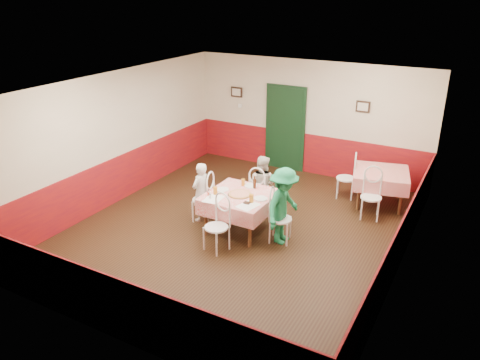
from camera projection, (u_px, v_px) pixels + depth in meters
The scene contains 39 objects.
floor at pixel (240, 229), 9.14m from camera, with size 7.00×7.00×0.00m, color black.
ceiling at pixel (240, 86), 8.06m from camera, with size 7.00×7.00×0.00m, color white.
back_wall at pixel (309, 118), 11.43m from camera, with size 6.00×0.10×2.80m, color beige.
front_wall at pixel (103, 248), 5.77m from camera, with size 6.00×0.10×2.80m, color beige.
left_wall at pixel (117, 138), 9.94m from camera, with size 0.10×7.00×2.80m, color beige.
right_wall at pixel (409, 194), 7.26m from camera, with size 0.10×7.00×2.80m, color beige.
wainscot_back at pixel (307, 153), 11.77m from camera, with size 6.00×0.03×1.00m, color maroon.
wainscot_front at pixel (112, 307), 6.13m from camera, with size 6.00×0.03×1.00m, color maroon.
wainscot_left at pixel (121, 177), 10.28m from camera, with size 0.03×7.00×1.00m, color maroon.
wainscot_right at pixel (400, 244), 7.62m from camera, with size 0.03×7.00×1.00m, color maroon.
door at pixel (285, 129), 11.79m from camera, with size 0.96×0.06×2.10m, color black.
picture_left at pixel (237, 92), 12.11m from camera, with size 0.32×0.03×0.26m, color black.
picture_right at pixel (363, 107), 10.64m from camera, with size 0.32×0.03×0.26m, color black.
thermostat at pixel (240, 106), 12.20m from camera, with size 0.10×0.03×0.10m, color white.
main_table at pixel (240, 212), 8.96m from camera, with size 1.22×1.22×0.77m, color red.
second_table at pixel (380, 188), 10.05m from camera, with size 1.12×1.12×0.77m, color red.
chair_left at pixel (203, 200), 9.32m from camera, with size 0.42×0.42×0.90m, color white, non-canonical shape.
chair_right at pixel (280, 219), 8.55m from camera, with size 0.42×0.42×0.90m, color white, non-canonical shape.
chair_far at pixel (260, 193), 9.62m from camera, with size 0.42×0.42×0.90m, color white, non-canonical shape.
chair_near at pixel (216, 227), 8.25m from camera, with size 0.42×0.42×0.90m, color white, non-canonical shape.
chair_second_a at pixel (346, 178), 10.35m from camera, with size 0.42×0.42×0.90m, color white, non-canonical shape.
chair_second_b at pixel (371, 198), 9.41m from camera, with size 0.42×0.42×0.90m, color white, non-canonical shape.
pizza at pixel (240, 194), 8.78m from camera, with size 0.42×0.42×0.03m, color #B74723.
plate_left at pixel (222, 190), 9.00m from camera, with size 0.25×0.25×0.01m, color white.
plate_right at pixel (261, 198), 8.62m from camera, with size 0.25×0.25×0.01m, color white.
plate_far at pixel (251, 186), 9.17m from camera, with size 0.25×0.25×0.01m, color white.
glass_a at pixel (215, 191), 8.79m from camera, with size 0.08×0.08×0.14m, color #BF7219.
glass_b at pixel (251, 198), 8.46m from camera, with size 0.08×0.08×0.15m, color #BF7219.
glass_c at pixel (243, 182), 9.18m from camera, with size 0.07×0.07×0.13m, color #BF7219.
beer_bottle at pixel (255, 183), 9.04m from camera, with size 0.06×0.06×0.22m, color #381C0A.
shaker_a at pixel (210, 196), 8.63m from camera, with size 0.04×0.04×0.09m, color silver.
shaker_b at pixel (210, 196), 8.62m from camera, with size 0.04×0.04×0.09m, color silver.
shaker_c at pixel (208, 193), 8.74m from camera, with size 0.04×0.04×0.09m, color #B23319.
menu_left at pixel (213, 199), 8.62m from camera, with size 0.30×0.40×0.00m, color white.
menu_right at pixel (248, 206), 8.35m from camera, with size 0.30×0.40×0.00m, color white.
wallet at pixel (247, 203), 8.44m from camera, with size 0.11×0.09×0.02m, color black.
diner_left at pixel (201, 192), 9.28m from camera, with size 0.44×0.29×1.21m, color gray.
diner_far at pixel (262, 185), 9.59m from camera, with size 0.60×0.47×1.24m, color gray.
diner_right at pixel (283, 206), 8.42m from camera, with size 0.94×0.54×1.45m, color gray.
Camera 1 is at (3.89, -7.07, 4.39)m, focal length 35.00 mm.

